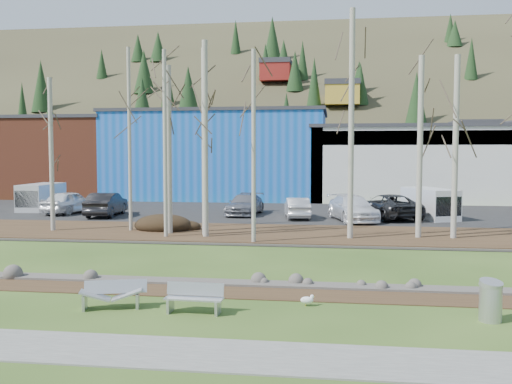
# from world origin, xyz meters

# --- Properties ---
(ground) EXTENTS (200.00, 200.00, 0.00)m
(ground) POSITION_xyz_m (0.00, 0.00, 0.00)
(ground) COLOR #2F4B18
(ground) RESTS_ON ground
(footpath) EXTENTS (80.00, 2.00, 0.04)m
(footpath) POSITION_xyz_m (0.00, -3.50, 0.02)
(footpath) COLOR #61615D
(footpath) RESTS_ON ground
(dirt_strip) EXTENTS (80.00, 1.80, 0.03)m
(dirt_strip) POSITION_xyz_m (0.00, 2.10, 0.01)
(dirt_strip) COLOR #382616
(dirt_strip) RESTS_ON ground
(near_bank_rocks) EXTENTS (80.00, 0.80, 0.50)m
(near_bank_rocks) POSITION_xyz_m (0.00, 3.10, 0.00)
(near_bank_rocks) COLOR #47423D
(near_bank_rocks) RESTS_ON ground
(river) EXTENTS (80.00, 8.00, 0.90)m
(river) POSITION_xyz_m (0.00, 7.20, 0.00)
(river) COLOR black
(river) RESTS_ON ground
(far_bank_rocks) EXTENTS (80.00, 0.80, 0.46)m
(far_bank_rocks) POSITION_xyz_m (0.00, 11.30, 0.00)
(far_bank_rocks) COLOR #47423D
(far_bank_rocks) RESTS_ON ground
(far_bank) EXTENTS (80.00, 7.00, 0.15)m
(far_bank) POSITION_xyz_m (0.00, 14.50, 0.07)
(far_bank) COLOR #382616
(far_bank) RESTS_ON ground
(parking_lot) EXTENTS (80.00, 14.00, 0.14)m
(parking_lot) POSITION_xyz_m (0.00, 25.00, 0.07)
(parking_lot) COLOR black
(parking_lot) RESTS_ON ground
(building_brick) EXTENTS (16.32, 12.24, 7.80)m
(building_brick) POSITION_xyz_m (-24.00, 39.00, 3.91)
(building_brick) COLOR brown
(building_brick) RESTS_ON ground
(building_blue) EXTENTS (20.40, 12.24, 8.30)m
(building_blue) POSITION_xyz_m (-6.00, 39.00, 4.16)
(building_blue) COLOR blue
(building_blue) RESTS_ON ground
(building_white) EXTENTS (18.36, 12.24, 6.80)m
(building_white) POSITION_xyz_m (12.00, 38.98, 3.41)
(building_white) COLOR silver
(building_white) RESTS_ON ground
(hillside) EXTENTS (160.00, 72.00, 35.00)m
(hillside) POSITION_xyz_m (0.00, 84.00, 17.50)
(hillside) COLOR #322D1C
(hillside) RESTS_ON ground
(bench_intact) EXTENTS (1.64, 0.56, 0.81)m
(bench_intact) POSITION_xyz_m (1.21, -0.32, 0.41)
(bench_intact) COLOR #B9BBBE
(bench_intact) RESTS_ON ground
(bench_damaged) EXTENTS (1.82, 1.01, 0.77)m
(bench_damaged) POSITION_xyz_m (-1.20, -0.18, 0.39)
(bench_damaged) COLOR #B9BBBE
(bench_damaged) RESTS_ON ground
(litter_bin) EXTENTS (0.76, 0.76, 0.99)m
(litter_bin) POSITION_xyz_m (9.05, -0.05, 0.49)
(litter_bin) COLOR #B9BBBE
(litter_bin) RESTS_ON ground
(seagull) EXTENTS (0.43, 0.22, 0.32)m
(seagull) POSITION_xyz_m (4.25, 0.79, 0.18)
(seagull) COLOR gold
(seagull) RESTS_ON ground
(dirt_mound) EXTENTS (3.21, 2.27, 0.63)m
(dirt_mound) POSITION_xyz_m (-4.33, 14.84, 0.47)
(dirt_mound) COLOR black
(dirt_mound) RESTS_ON far_bank
(birch_0) EXTENTS (0.24, 0.24, 8.27)m
(birch_0) POSITION_xyz_m (-10.24, 13.79, 4.28)
(birch_0) COLOR beige
(birch_0) RESTS_ON far_bank
(birch_1) EXTENTS (0.19, 0.19, 9.88)m
(birch_1) POSITION_xyz_m (-6.02, 14.37, 5.09)
(birch_1) COLOR beige
(birch_1) RESTS_ON far_bank
(birch_2) EXTENTS (0.31, 0.31, 8.76)m
(birch_2) POSITION_xyz_m (-3.61, 13.60, 4.53)
(birch_2) COLOR beige
(birch_2) RESTS_ON far_bank
(birch_3) EXTENTS (0.20, 0.20, 9.35)m
(birch_3) POSITION_xyz_m (-3.44, 12.38, 4.82)
(birch_3) COLOR beige
(birch_3) RESTS_ON far_bank
(birch_4) EXTENTS (0.28, 0.28, 9.81)m
(birch_4) POSITION_xyz_m (-1.45, 12.69, 5.05)
(birch_4) COLOR beige
(birch_4) RESTS_ON far_bank
(birch_5) EXTENTS (0.22, 0.22, 9.52)m
(birch_5) POSITION_xyz_m (-1.66, 13.30, 4.91)
(birch_5) COLOR beige
(birch_5) RESTS_ON far_bank
(birch_6) EXTENTS (0.20, 0.20, 9.05)m
(birch_6) POSITION_xyz_m (1.20, 11.31, 4.68)
(birch_6) COLOR beige
(birch_6) RESTS_ON far_bank
(birch_7) EXTENTS (0.28, 0.28, 11.23)m
(birch_7) POSITION_xyz_m (5.79, 13.14, 5.77)
(birch_7) COLOR beige
(birch_7) RESTS_ON far_bank
(birch_8) EXTENTS (0.28, 0.28, 9.01)m
(birch_8) POSITION_xyz_m (10.88, 13.87, 4.66)
(birch_8) COLOR beige
(birch_8) RESTS_ON far_bank
(birch_10) EXTENTS (0.28, 0.28, 9.01)m
(birch_10) POSITION_xyz_m (9.18, 13.87, 4.66)
(birch_10) COLOR beige
(birch_10) RESTS_ON far_bank
(car_0) EXTENTS (2.64, 4.89, 1.58)m
(car_0) POSITION_xyz_m (-13.38, 22.17, 0.93)
(car_0) COLOR white
(car_0) RESTS_ON parking_lot
(car_1) EXTENTS (2.09, 4.89, 1.57)m
(car_1) POSITION_xyz_m (-10.15, 20.91, 0.92)
(car_1) COLOR black
(car_1) RESTS_ON parking_lot
(car_2) EXTENTS (2.33, 4.96, 1.40)m
(car_2) POSITION_xyz_m (-1.07, 22.99, 0.84)
(car_2) COLOR gray
(car_2) RESTS_ON parking_lot
(car_3) EXTENTS (2.03, 4.24, 1.34)m
(car_3) POSITION_xyz_m (2.61, 21.42, 0.81)
(car_3) COLOR silver
(car_3) RESTS_ON parking_lot
(car_4) EXTENTS (4.38, 6.20, 1.57)m
(car_4) POSITION_xyz_m (8.44, 22.04, 0.93)
(car_4) COLOR #28292B
(car_4) RESTS_ON parking_lot
(car_5) EXTENTS (3.56, 5.75, 1.55)m
(car_5) POSITION_xyz_m (6.12, 20.57, 0.92)
(car_5) COLOR white
(car_5) RESTS_ON parking_lot
(van_white) EXTENTS (3.32, 4.78, 1.93)m
(van_white) POSITION_xyz_m (11.17, 22.32, 1.10)
(van_white) COLOR white
(van_white) RESTS_ON parking_lot
(van_grey) EXTENTS (1.97, 4.47, 1.93)m
(van_grey) POSITION_xyz_m (-16.51, 23.95, 1.11)
(van_grey) COLOR silver
(van_grey) RESTS_ON parking_lot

